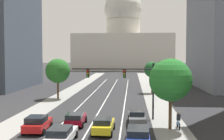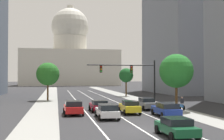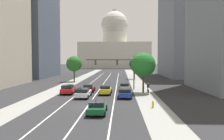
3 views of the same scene
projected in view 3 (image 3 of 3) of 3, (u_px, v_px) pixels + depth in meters
ground_plane at (107, 79)px, 67.49m from camera, size 400.00×400.00×0.00m
sidewalk_left at (77, 80)px, 62.83m from camera, size 3.63×130.00×0.01m
sidewalk_right at (135, 80)px, 62.17m from camera, size 3.63×130.00×0.01m
lane_stripe_left at (89, 84)px, 52.65m from camera, size 0.16×90.00×0.01m
lane_stripe_center at (103, 84)px, 52.52m from camera, size 0.16×90.00×0.01m
lane_stripe_right at (117, 84)px, 52.39m from camera, size 0.16×90.00×0.01m
office_tower_far_left at (20, 7)px, 74.20m from camera, size 21.05×23.49×46.86m
office_tower_far_right at (185, 30)px, 76.31m from camera, size 14.84×28.44×31.76m
capitol_building at (115, 47)px, 151.69m from camera, size 47.08×23.79×39.90m
car_blue at (125, 93)px, 34.44m from camera, size 2.21×4.82×1.48m
car_red at (68, 89)px, 38.02m from camera, size 2.18×4.15×1.58m
car_white at (83, 93)px, 34.35m from camera, size 2.12×4.75×1.49m
car_green at (97, 107)px, 24.27m from camera, size 2.03×4.22×1.37m
car_yellow at (106, 90)px, 37.71m from camera, size 2.04×4.33×1.51m
car_crimson at (89, 88)px, 40.56m from camera, size 2.07×4.06×1.41m
car_gray at (124, 87)px, 41.52m from camera, size 1.96×4.63×1.49m
traffic_signal_mast at (118, 66)px, 43.65m from camera, size 9.58×0.39×6.55m
fire_hydrant at (153, 104)px, 27.03m from camera, size 0.26×0.35×0.91m
cyclist at (148, 88)px, 39.60m from camera, size 0.37×1.70×1.72m
street_tree_mid_right at (143, 65)px, 39.15m from camera, size 4.30×4.30×7.15m
street_tree_near_right at (134, 64)px, 66.76m from camera, size 3.13×3.13×6.15m
street_tree_near_left at (74, 64)px, 58.93m from camera, size 4.14×4.14×6.83m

